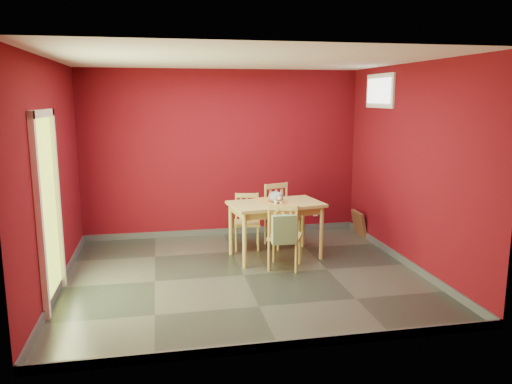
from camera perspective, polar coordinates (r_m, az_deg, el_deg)
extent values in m
plane|color=#2D342D|center=(6.52, -1.41, -9.48)|extent=(4.50, 4.50, 0.00)
plane|color=#5A0911|center=(8.15, -3.85, 4.36)|extent=(4.50, 0.00, 4.50)
plane|color=#5A0911|center=(4.26, 3.08, -1.54)|extent=(4.50, 0.00, 4.50)
plane|color=#5A0911|center=(6.22, -22.37, 1.58)|extent=(0.00, 4.00, 4.00)
plane|color=#5A0911|center=(6.92, 17.24, 2.76)|extent=(0.00, 4.00, 4.00)
plane|color=white|center=(6.13, -1.53, 14.91)|extent=(4.50, 4.50, 0.00)
cube|color=#3F4244|center=(8.38, -3.72, -4.52)|extent=(4.50, 0.02, 0.10)
cube|color=#3F4244|center=(4.72, 2.87, -17.12)|extent=(4.50, 0.02, 0.10)
cube|color=#3F4244|center=(6.53, -21.44, -9.74)|extent=(0.03, 4.00, 0.10)
cube|color=#3F4244|center=(7.20, 16.57, -7.53)|extent=(0.03, 4.00, 0.10)
cube|color=#B7D838|center=(5.89, -22.76, -2.15)|extent=(0.02, 0.85, 2.05)
cube|color=white|center=(5.43, -23.51, -2.81)|extent=(0.06, 0.08, 2.13)
cube|color=white|center=(6.32, -21.76, -0.87)|extent=(0.06, 0.08, 2.13)
cube|color=white|center=(5.76, -23.31, 8.25)|extent=(0.06, 1.01, 0.08)
cube|color=white|center=(7.75, 13.99, 11.15)|extent=(0.03, 0.90, 0.50)
cube|color=white|center=(7.74, 13.84, 11.16)|extent=(0.02, 0.76, 0.36)
cube|color=silver|center=(8.66, 6.82, -2.36)|extent=(0.08, 0.02, 0.12)
cube|color=tan|center=(7.04, 2.28, -1.39)|extent=(1.37, 0.93, 0.04)
cube|color=tan|center=(7.06, 2.27, -1.97)|extent=(1.23, 0.79, 0.11)
cylinder|color=tan|center=(6.67, -1.31, -5.61)|extent=(0.06, 0.06, 0.75)
cylinder|color=tan|center=(7.23, -2.89, -4.31)|extent=(0.06, 0.06, 0.75)
cylinder|color=tan|center=(7.10, 7.49, -4.67)|extent=(0.06, 0.06, 0.75)
cylinder|color=tan|center=(7.63, 5.36, -3.53)|extent=(0.06, 0.06, 0.75)
cube|color=#C18031|center=(7.04, 2.28, -1.18)|extent=(0.49, 0.82, 0.01)
cube|color=#C18031|center=(6.72, 3.03, -3.49)|extent=(0.37, 0.07, 0.38)
cube|color=tan|center=(7.53, -1.03, -3.56)|extent=(0.44, 0.44, 0.04)
cylinder|color=tan|center=(7.43, -2.28, -5.42)|extent=(0.03, 0.03, 0.37)
cylinder|color=tan|center=(7.74, -2.26, -4.74)|extent=(0.03, 0.03, 0.37)
cylinder|color=tan|center=(7.43, 0.27, -5.40)|extent=(0.03, 0.03, 0.37)
cylinder|color=tan|center=(7.75, 0.17, -4.72)|extent=(0.03, 0.03, 0.37)
cylinder|color=tan|center=(7.64, -2.29, -1.64)|extent=(0.03, 0.03, 0.41)
cylinder|color=tan|center=(7.64, 0.18, -1.62)|extent=(0.03, 0.03, 0.41)
cube|color=tan|center=(7.61, -1.06, -0.39)|extent=(0.35, 0.09, 0.06)
cube|color=tan|center=(7.65, -1.74, -1.90)|extent=(0.03, 0.02, 0.32)
cube|color=tan|center=(7.65, -1.05, -1.90)|extent=(0.03, 0.02, 0.32)
cube|color=tan|center=(7.65, -0.37, -1.89)|extent=(0.03, 0.02, 0.32)
cube|color=tan|center=(7.67, 3.03, -2.85)|extent=(0.56, 0.56, 0.04)
cylinder|color=tan|center=(7.47, 2.56, -5.08)|extent=(0.04, 0.04, 0.43)
cylinder|color=tan|center=(7.79, 1.09, -4.42)|extent=(0.04, 0.04, 0.43)
cylinder|color=tan|center=(7.67, 4.97, -4.69)|extent=(0.04, 0.04, 0.43)
cylinder|color=tan|center=(7.98, 3.44, -4.07)|extent=(0.04, 0.04, 0.43)
cylinder|color=tan|center=(7.67, 1.10, -0.86)|extent=(0.04, 0.04, 0.47)
cylinder|color=tan|center=(7.87, 3.48, -0.58)|extent=(0.04, 0.04, 0.47)
cube|color=tan|center=(7.73, 2.32, 0.70)|extent=(0.39, 0.16, 0.07)
cube|color=tan|center=(7.72, 1.64, -1.10)|extent=(0.04, 0.03, 0.37)
cube|color=tan|center=(7.78, 2.30, -1.02)|extent=(0.04, 0.03, 0.37)
cube|color=tan|center=(7.83, 2.96, -0.94)|extent=(0.04, 0.03, 0.37)
cube|color=tan|center=(6.69, 3.32, -5.09)|extent=(0.55, 0.55, 0.04)
cylinder|color=tan|center=(6.90, 5.02, -6.57)|extent=(0.04, 0.04, 0.41)
cylinder|color=tan|center=(6.56, 4.62, -7.49)|extent=(0.04, 0.04, 0.41)
cylinder|color=tan|center=(6.95, 2.05, -6.40)|extent=(0.04, 0.04, 0.41)
cylinder|color=tan|center=(6.61, 1.49, -7.30)|extent=(0.04, 0.04, 0.41)
cylinder|color=tan|center=(6.42, 4.68, -3.49)|extent=(0.04, 0.04, 0.45)
cylinder|color=tan|center=(6.48, 1.51, -3.34)|extent=(0.04, 0.04, 0.45)
cube|color=tan|center=(6.41, 3.11, -1.81)|extent=(0.36, 0.18, 0.07)
cube|color=tan|center=(6.45, 3.97, -3.81)|extent=(0.04, 0.03, 0.35)
cube|color=tan|center=(6.46, 3.09, -3.76)|extent=(0.04, 0.03, 0.35)
cube|color=tan|center=(6.48, 2.21, -3.72)|extent=(0.04, 0.03, 0.35)
cube|color=#6C945F|center=(6.40, 3.26, -4.31)|extent=(0.32, 0.10, 0.38)
cylinder|color=#6C945F|center=(6.37, 2.37, -2.06)|extent=(0.02, 0.16, 0.02)
cylinder|color=#6C945F|center=(6.41, 3.92, -1.98)|extent=(0.02, 0.16, 0.02)
cube|color=brown|center=(8.42, 11.70, -3.56)|extent=(0.14, 0.41, 0.41)
cube|color=black|center=(8.42, 11.67, -3.56)|extent=(0.10, 0.29, 0.29)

